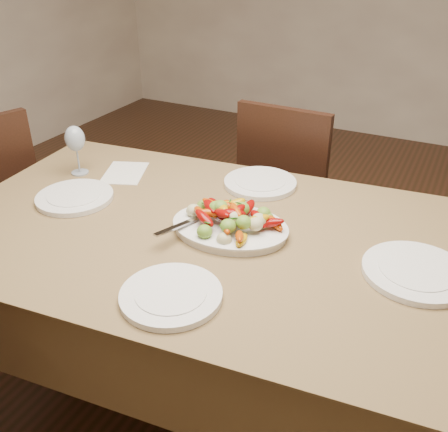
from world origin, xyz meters
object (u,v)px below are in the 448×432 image
at_px(wine_glass, 76,149).
at_px(chair_far, 294,192).
at_px(plate_left, 75,197).
at_px(plate_right, 416,272).
at_px(plate_far, 260,183).
at_px(dining_table, 224,325).
at_px(serving_platter, 230,229).
at_px(plate_near, 171,295).

bearing_deg(wine_glass, chair_far, 50.74).
height_order(plate_left, plate_right, same).
height_order(plate_far, wine_glass, wine_glass).
relative_size(dining_table, serving_platter, 5.12).
relative_size(plate_far, wine_glass, 1.32).
relative_size(plate_left, plate_near, 1.01).
bearing_deg(chair_far, wine_glass, 52.72).
height_order(chair_far, serving_platter, chair_far).
xyz_separation_m(chair_far, plate_left, (-0.49, -0.95, 0.29)).
xyz_separation_m(plate_left, wine_glass, (-0.14, 0.18, 0.09)).
bearing_deg(plate_left, plate_far, 36.99).
xyz_separation_m(plate_far, wine_glass, (-0.67, -0.22, 0.09)).
bearing_deg(plate_left, dining_table, 3.76).
bearing_deg(plate_left, serving_platter, 4.91).
distance_m(plate_left, plate_right, 1.15).
height_order(serving_platter, plate_right, serving_platter).
relative_size(plate_right, plate_near, 1.10).
bearing_deg(plate_far, chair_far, 94.74).
relative_size(dining_table, plate_near, 6.91).
distance_m(dining_table, plate_near, 0.52).
height_order(chair_far, plate_near, chair_far).
bearing_deg(plate_near, dining_table, 94.06).
bearing_deg(plate_left, wine_glass, 126.77).
relative_size(plate_right, plate_far, 1.09).
height_order(dining_table, plate_left, plate_left).
bearing_deg(plate_right, wine_glass, 175.48).
bearing_deg(plate_right, plate_near, -144.35).
height_order(plate_left, plate_far, same).
height_order(plate_right, plate_far, same).
bearing_deg(plate_left, plate_right, 4.06).
height_order(serving_platter, plate_far, serving_platter).
relative_size(plate_left, plate_far, 1.00).
bearing_deg(wine_glass, serving_platter, -10.34).
height_order(plate_left, plate_near, same).
height_order(plate_right, wine_glass, wine_glass).
xyz_separation_m(dining_table, wine_glass, (-0.71, 0.14, 0.48)).
distance_m(dining_table, serving_platter, 0.39).
relative_size(chair_far, plate_left, 3.53).
xyz_separation_m(chair_far, wine_glass, (-0.63, -0.77, 0.39)).
relative_size(chair_far, plate_near, 3.57).
distance_m(plate_left, plate_far, 0.67).
bearing_deg(plate_far, plate_near, -85.18).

